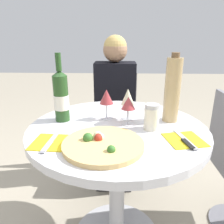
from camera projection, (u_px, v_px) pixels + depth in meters
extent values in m
cylinder|color=#B2B2B7|center=(117.00, 188.00, 1.20)|extent=(0.08, 0.08, 0.68)
cylinder|color=silver|center=(117.00, 129.00, 1.08)|extent=(0.87, 0.87, 0.04)
cylinder|color=slate|center=(115.00, 168.00, 2.01)|extent=(0.33, 0.33, 0.01)
cylinder|color=slate|center=(115.00, 149.00, 1.94)|extent=(0.06, 0.06, 0.41)
cube|color=slate|center=(115.00, 126.00, 1.87)|extent=(0.37, 0.37, 0.03)
cube|color=slate|center=(115.00, 96.00, 1.96)|extent=(0.37, 0.02, 0.41)
cube|color=black|center=(114.00, 157.00, 1.79)|extent=(0.27, 0.32, 0.44)
cube|color=black|center=(115.00, 95.00, 1.77)|extent=(0.32, 0.20, 0.52)
sphere|color=#997051|center=(115.00, 50.00, 1.66)|extent=(0.18, 0.18, 0.18)
sphere|color=tan|center=(115.00, 47.00, 1.65)|extent=(0.18, 0.18, 0.18)
cylinder|color=#DBB26B|center=(103.00, 144.00, 0.87)|extent=(0.33, 0.33, 0.02)
sphere|color=#B22D1E|center=(99.00, 138.00, 0.89)|extent=(0.04, 0.04, 0.04)
sphere|color=#336B28|center=(88.00, 138.00, 0.89)|extent=(0.04, 0.04, 0.04)
sphere|color=beige|center=(100.00, 137.00, 0.90)|extent=(0.03, 0.03, 0.03)
sphere|color=#336B28|center=(111.00, 149.00, 0.80)|extent=(0.03, 0.03, 0.03)
sphere|color=beige|center=(98.00, 136.00, 0.91)|extent=(0.04, 0.04, 0.04)
sphere|color=#336B28|center=(97.00, 136.00, 0.91)|extent=(0.03, 0.03, 0.03)
cylinder|color=#23471E|center=(61.00, 99.00, 1.11)|extent=(0.07, 0.07, 0.24)
cone|color=#23471E|center=(59.00, 73.00, 1.07)|extent=(0.07, 0.07, 0.03)
cylinder|color=#23471E|center=(58.00, 62.00, 1.05)|extent=(0.03, 0.03, 0.09)
cylinder|color=silver|center=(62.00, 102.00, 1.12)|extent=(0.08, 0.08, 0.08)
cylinder|color=tan|center=(172.00, 90.00, 1.09)|extent=(0.08, 0.08, 0.32)
cylinder|color=brown|center=(176.00, 55.00, 1.04)|extent=(0.04, 0.04, 0.02)
cylinder|color=silver|center=(152.00, 119.00, 1.02)|extent=(0.07, 0.07, 0.11)
cylinder|color=#B2B2B7|center=(152.00, 106.00, 1.00)|extent=(0.07, 0.07, 0.02)
cylinder|color=silver|center=(127.00, 118.00, 1.17)|extent=(0.06, 0.06, 0.00)
cylinder|color=silver|center=(127.00, 111.00, 1.16)|extent=(0.01, 0.01, 0.08)
cone|color=beige|center=(128.00, 97.00, 1.13)|extent=(0.07, 0.07, 0.08)
cylinder|color=silver|center=(107.00, 118.00, 1.17)|extent=(0.06, 0.06, 0.00)
cylinder|color=silver|center=(107.00, 111.00, 1.16)|extent=(0.01, 0.01, 0.08)
cone|color=#9E383D|center=(106.00, 97.00, 1.13)|extent=(0.07, 0.07, 0.08)
cylinder|color=silver|center=(128.00, 124.00, 1.10)|extent=(0.06, 0.06, 0.00)
cylinder|color=silver|center=(128.00, 116.00, 1.08)|extent=(0.01, 0.01, 0.08)
cone|color=#9E383D|center=(128.00, 103.00, 1.06)|extent=(0.07, 0.07, 0.06)
cube|color=yellow|center=(51.00, 142.00, 0.91)|extent=(0.16, 0.16, 0.00)
cube|color=silver|center=(51.00, 141.00, 0.91)|extent=(0.03, 0.19, 0.00)
cube|color=silver|center=(47.00, 146.00, 0.86)|extent=(0.02, 0.09, 0.00)
cube|color=yellow|center=(184.00, 140.00, 0.93)|extent=(0.18, 0.18, 0.00)
cube|color=silver|center=(185.00, 139.00, 0.93)|extent=(0.06, 0.19, 0.00)
cube|color=black|center=(188.00, 144.00, 0.88)|extent=(0.04, 0.09, 0.00)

